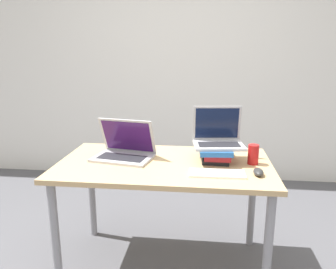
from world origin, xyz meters
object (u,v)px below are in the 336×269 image
laptop_left (124,150)px  soda_can (253,154)px  wireless_keyboard (217,173)px  mouse (258,172)px  laptop_on_books (218,138)px  book_stack (216,153)px

laptop_left → soda_can: size_ratio=3.37×
wireless_keyboard → mouse: size_ratio=3.09×
laptop_on_books → wireless_keyboard: (-0.01, -0.27, -0.14)m
laptop_on_books → mouse: bearing=-49.1°
book_stack → laptop_on_books: size_ratio=0.87×
wireless_keyboard → book_stack: bearing=90.3°
book_stack → laptop_on_books: 0.10m
laptop_on_books → soda_can: size_ratio=2.74×
wireless_keyboard → mouse: mouse is taller
laptop_left → soda_can: laptop_left is taller
book_stack → wireless_keyboard: size_ratio=0.92×
laptop_left → laptop_on_books: (0.60, 0.03, 0.09)m
laptop_left → book_stack: size_ratio=1.41×
book_stack → wireless_keyboard: 0.25m
wireless_keyboard → soda_can: 0.31m
laptop_left → mouse: (0.82, -0.22, -0.03)m
laptop_on_books → soda_can: laptop_on_books is taller
laptop_left → laptop_on_books: size_ratio=1.23×
book_stack → mouse: size_ratio=2.86×
laptop_on_books → soda_can: bearing=-16.1°
mouse → soda_can: bearing=91.6°
book_stack → laptop_on_books: bearing=69.8°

